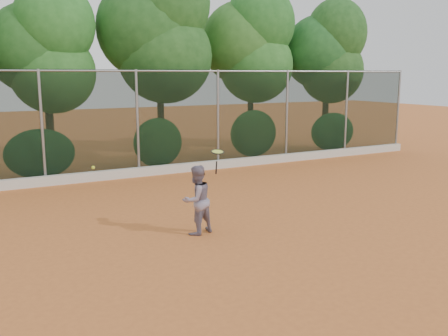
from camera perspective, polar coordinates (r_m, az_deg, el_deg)
name	(u,v)px	position (r m, az deg, el deg)	size (l,w,h in m)	color
ground	(246,233)	(10.81, 2.54, -7.40)	(80.00, 80.00, 0.00)	#C5682E
concrete_curb	(141,172)	(16.81, -9.48, -0.43)	(24.00, 0.20, 0.30)	beige
tennis_player	(197,200)	(10.56, -3.15, -3.67)	(0.72, 0.56, 1.48)	gray
chainlink_fence	(137,120)	(16.73, -9.86, 5.42)	(24.09, 0.09, 3.50)	black
foliage_backdrop	(102,43)	(18.43, -13.81, 13.67)	(23.70, 3.63, 7.55)	#44301A
tennis_racket	(217,154)	(10.44, -0.76, 1.66)	(0.34, 0.34, 0.53)	black
tennis_ball_in_flight	(93,167)	(10.20, -14.72, 0.06)	(0.07, 0.07, 0.07)	#C8D730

